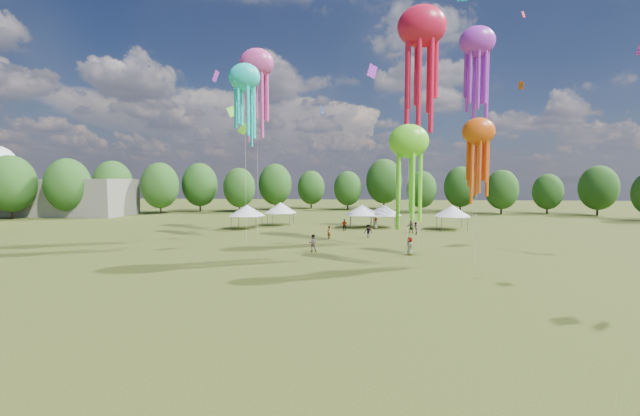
# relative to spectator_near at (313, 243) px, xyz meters

# --- Properties ---
(spectator_near) EXTENTS (0.96, 0.76, 1.91)m
(spectator_near) POSITION_rel_spectator_near_xyz_m (0.00, 0.00, 0.00)
(spectator_near) COLOR gray
(spectator_near) RESTS_ON ground
(spectators_far) EXTENTS (12.73, 23.56, 1.89)m
(spectators_far) POSITION_rel_spectator_near_xyz_m (8.51, 13.39, -0.06)
(spectators_far) COLOR gray
(spectators_far) RESTS_ON ground
(festival_tents) EXTENTS (37.89, 10.95, 3.95)m
(festival_tents) POSITION_rel_spectator_near_xyz_m (2.44, 22.59, 1.98)
(festival_tents) COLOR #47474C
(festival_tents) RESTS_ON ground
(show_kites) EXTENTS (34.09, 24.52, 28.24)m
(show_kites) POSITION_rel_spectator_near_xyz_m (6.64, 5.90, 18.89)
(show_kites) COLOR #1AE2DD
(show_kites) RESTS_ON ground
(treeline) EXTENTS (201.57, 95.24, 13.43)m
(treeline) POSITION_rel_spectator_near_xyz_m (2.59, 29.99, 5.59)
(treeline) COLOR #38281C
(treeline) RESTS_ON ground
(hangar) EXTENTS (40.00, 12.00, 8.00)m
(hangar) POSITION_rel_spectator_near_xyz_m (-65.55, 39.47, 3.05)
(hangar) COLOR gray
(hangar) RESTS_ON ground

